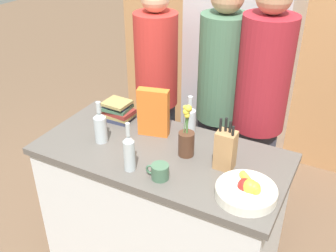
{
  "coord_description": "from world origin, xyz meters",
  "views": [
    {
      "loc": [
        0.91,
        -1.63,
        2.17
      ],
      "look_at": [
        0.0,
        0.09,
        1.05
      ],
      "focal_mm": 42.0,
      "sensor_mm": 36.0,
      "label": 1
    }
  ],
  "objects": [
    {
      "name": "kitchen_island",
      "position": [
        0.0,
        0.0,
        0.46
      ],
      "size": [
        1.44,
        0.7,
        0.93
      ],
      "color": "silver",
      "rests_on": "ground_plane"
    },
    {
      "name": "bottle_vinegar",
      "position": [
        -0.06,
        -0.23,
        1.04
      ],
      "size": [
        0.06,
        0.06,
        0.28
      ],
      "color": "#B2BCC1",
      "rests_on": "kitchen_island"
    },
    {
      "name": "bottle_wine",
      "position": [
        0.05,
        0.27,
        1.02
      ],
      "size": [
        0.07,
        0.07,
        0.24
      ],
      "color": "#B2BCC1",
      "rests_on": "kitchen_island"
    },
    {
      "name": "coffee_mug",
      "position": [
        0.11,
        -0.22,
        0.97
      ],
      "size": [
        0.12,
        0.09,
        0.08
      ],
      "color": "#42664C",
      "rests_on": "kitchen_island"
    },
    {
      "name": "refrigerator",
      "position": [
        0.02,
        1.34,
        0.95
      ],
      "size": [
        0.8,
        0.62,
        1.89
      ],
      "color": "#B7B7BC",
      "rests_on": "ground_plane"
    },
    {
      "name": "fruit_bowl",
      "position": [
        0.55,
        -0.15,
        0.96
      ],
      "size": [
        0.3,
        0.3,
        0.1
      ],
      "color": "silver",
      "rests_on": "kitchen_island"
    },
    {
      "name": "person_in_red_tee",
      "position": [
        0.38,
        0.62,
        1.03
      ],
      "size": [
        0.33,
        0.33,
        1.81
      ],
      "rotation": [
        0.0,
        0.0,
        0.28
      ],
      "color": "#383842",
      "rests_on": "ground_plane"
    },
    {
      "name": "bottle_oil",
      "position": [
        -0.36,
        -0.07,
        1.03
      ],
      "size": [
        0.07,
        0.07,
        0.26
      ],
      "color": "#B2BCC1",
      "rests_on": "kitchen_island"
    },
    {
      "name": "flower_vase",
      "position": [
        0.14,
        0.04,
        1.03
      ],
      "size": [
        0.09,
        0.09,
        0.31
      ],
      "color": "#4C2D1E",
      "rests_on": "kitchen_island"
    },
    {
      "name": "cereal_box",
      "position": [
        -0.13,
        0.14,
        1.07
      ],
      "size": [
        0.19,
        0.1,
        0.3
      ],
      "color": "orange",
      "rests_on": "kitchen_island"
    },
    {
      "name": "knife_block",
      "position": [
        0.37,
        0.02,
        1.04
      ],
      "size": [
        0.1,
        0.09,
        0.29
      ],
      "color": "#A87A4C",
      "rests_on": "kitchen_island"
    },
    {
      "name": "book_stack",
      "position": [
        -0.43,
        0.2,
        0.99
      ],
      "size": [
        0.21,
        0.16,
        0.13
      ],
      "color": "#2D334C",
      "rests_on": "kitchen_island"
    },
    {
      "name": "person_at_sink",
      "position": [
        -0.43,
        0.72,
        0.96
      ],
      "size": [
        0.31,
        0.31,
        1.7
      ],
      "rotation": [
        0.0,
        0.0,
        0.16
      ],
      "color": "#383842",
      "rests_on": "ground_plane"
    },
    {
      "name": "person_in_blue",
      "position": [
        0.1,
        0.66,
        1.01
      ],
      "size": [
        0.32,
        0.32,
        1.77
      ],
      "rotation": [
        0.0,
        0.0,
        -0.02
      ],
      "color": "#383842",
      "rests_on": "ground_plane"
    },
    {
      "name": "back_wall_wood",
      "position": [
        0.0,
        1.7,
        1.3
      ],
      "size": [
        2.64,
        0.12,
        2.6
      ],
      "color": "#AD7A4C",
      "rests_on": "ground_plane"
    }
  ]
}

